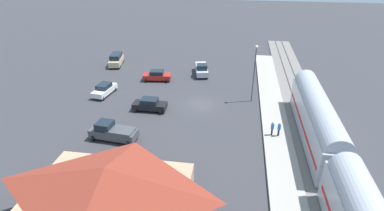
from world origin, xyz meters
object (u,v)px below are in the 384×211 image
at_px(station_building, 109,197).
at_px(suv_tan, 116,59).
at_px(pedestrian_waiting_far, 272,128).
at_px(sedan_red, 157,76).
at_px(pedestrian_on_platform, 279,128).
at_px(light_pole_near_platform, 255,67).
at_px(pickup_charcoal, 113,132).
at_px(sedan_black, 150,104).
at_px(sedan_white, 104,89).
at_px(pickup_silver, 201,69).

bearing_deg(station_building, suv_tan, -69.20).
height_order(pedestrian_waiting_far, sedan_red, pedestrian_waiting_far).
bearing_deg(pedestrian_on_platform, sedan_red, -38.96).
distance_m(suv_tan, sedan_red, 11.22).
bearing_deg(suv_tan, light_pole_near_platform, 155.07).
bearing_deg(pedestrian_waiting_far, sedan_red, -39.99).
bearing_deg(pickup_charcoal, pedestrian_on_platform, -170.22).
bearing_deg(pickup_charcoal, suv_tan, -69.59).
distance_m(pedestrian_waiting_far, pickup_charcoal, 18.23).
relative_size(pedestrian_on_platform, pedestrian_waiting_far, 1.00).
bearing_deg(station_building, pedestrian_waiting_far, -131.79).
xyz_separation_m(suv_tan, pickup_charcoal, (-8.94, 24.02, -0.12)).
height_order(pedestrian_on_platform, suv_tan, suv_tan).
distance_m(pedestrian_waiting_far, sedan_black, 16.30).
height_order(station_building, sedan_red, station_building).
bearing_deg(sedan_white, pickup_charcoal, 117.41).
xyz_separation_m(pedestrian_on_platform, pickup_silver, (11.28, -18.56, -0.25)).
bearing_deg(sedan_black, station_building, 97.18).
relative_size(pedestrian_on_platform, sedan_white, 0.36).
relative_size(station_building, pickup_charcoal, 2.24).
relative_size(suv_tan, pickup_charcoal, 0.93).
distance_m(station_building, sedan_black, 19.42).
distance_m(pickup_charcoal, sedan_white, 12.75).
distance_m(pedestrian_waiting_far, sedan_red, 22.78).
relative_size(suv_tan, sedan_white, 1.10).
bearing_deg(pickup_silver, pedestrian_waiting_far, 119.69).
relative_size(pickup_charcoal, sedan_white, 1.18).
bearing_deg(pedestrian_waiting_far, suv_tan, -37.66).
height_order(station_building, pickup_silver, station_building).
height_order(pedestrian_on_platform, light_pole_near_platform, light_pole_near_platform).
bearing_deg(sedan_white, pedestrian_waiting_far, 161.35).
xyz_separation_m(station_building, suv_tan, (13.54, -35.65, -1.79)).
relative_size(pickup_silver, sedan_black, 1.26).
bearing_deg(sedan_red, station_building, 97.95).
bearing_deg(station_building, light_pole_near_platform, -114.88).
relative_size(pickup_silver, pickup_charcoal, 1.02).
xyz_separation_m(pedestrian_on_platform, light_pole_near_platform, (2.86, -9.31, 3.84)).
bearing_deg(station_building, pickup_silver, -94.76).
bearing_deg(pedestrian_on_platform, pedestrian_waiting_far, -5.23).
distance_m(sedan_black, light_pole_near_platform, 15.11).
bearing_deg(station_building, sedan_white, -65.46).
xyz_separation_m(station_building, pickup_silver, (-2.78, -33.40, -1.91)).
height_order(pickup_charcoal, sedan_black, pickup_charcoal).
bearing_deg(pickup_silver, pickup_charcoal, 71.26).
height_order(sedan_red, pickup_silver, pickup_silver).
bearing_deg(light_pole_near_platform, pedestrian_waiting_far, 102.94).
xyz_separation_m(pedestrian_on_platform, pedestrian_waiting_far, (0.74, -0.07, 0.00)).
bearing_deg(pedestrian_on_platform, station_building, 46.55).
xyz_separation_m(pedestrian_waiting_far, light_pole_near_platform, (2.12, -9.24, 3.84)).
bearing_deg(pedestrian_on_platform, light_pole_near_platform, -72.92).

